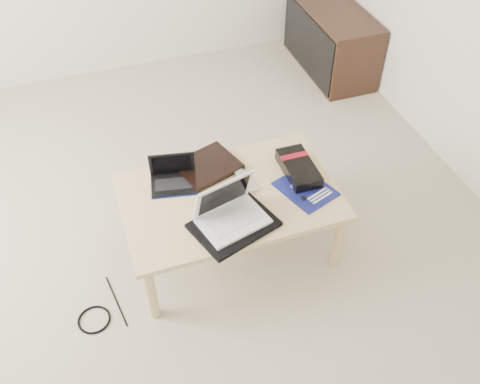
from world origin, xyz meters
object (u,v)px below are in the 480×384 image
object	(u,v)px
coffee_table	(229,202)
media_cabinet	(330,39)
white_laptop	(230,212)
gpu_box	(298,168)
netbook	(173,178)

from	to	relation	value
coffee_table	media_cabinet	size ratio (longest dim) A/B	1.22
coffee_table	white_laptop	size ratio (longest dim) A/B	3.05
gpu_box	netbook	bearing A→B (deg)	167.89
media_cabinet	white_laptop	xyz separation A→B (m)	(-1.39, -1.70, 0.22)
netbook	coffee_table	bearing A→B (deg)	-36.39
netbook	white_laptop	distance (m)	0.40
coffee_table	media_cabinet	distance (m)	2.03
gpu_box	coffee_table	bearing A→B (deg)	-173.96
netbook	gpu_box	bearing A→B (deg)	-12.11
netbook	gpu_box	size ratio (longest dim) A/B	0.86
netbook	media_cabinet	bearing A→B (deg)	40.44
gpu_box	white_laptop	bearing A→B (deg)	-154.56
coffee_table	gpu_box	bearing A→B (deg)	6.04
white_laptop	gpu_box	distance (m)	0.50
coffee_table	media_cabinet	xyz separation A→B (m)	(1.33, 1.53, -0.10)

